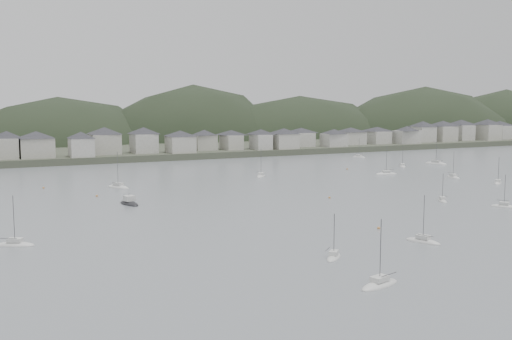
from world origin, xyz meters
TOP-DOWN VIEW (x-y plane):
  - ground at (0.00, 0.00)m, footprint 900.00×900.00m
  - far_shore_land at (0.00, 295.00)m, footprint 900.00×250.00m
  - forested_ridge at (4.83, 269.40)m, footprint 851.55×103.94m
  - waterfront_town at (50.59, 183.34)m, footprint 451.48×28.46m
  - moored_fleet at (-17.90, 57.70)m, footprint 236.15×175.85m
  - motor_launch_far at (-41.84, 65.15)m, footprint 4.84×8.97m
  - mooring_buoys at (-0.62, 50.82)m, footprint 191.47×121.90m

SIDE VIEW (x-z plane):
  - forested_ridge at x=4.83m, z-range -62.57..40.00m
  - ground at x=0.00m, z-range 0.00..0.00m
  - mooring_buoys at x=-0.62m, z-range -0.20..0.50m
  - moored_fleet at x=-17.90m, z-range -6.67..7.02m
  - motor_launch_far at x=-41.84m, z-range -1.73..2.30m
  - far_shore_land at x=0.00m, z-range 0.00..3.00m
  - waterfront_town at x=50.59m, z-range 2.20..15.12m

